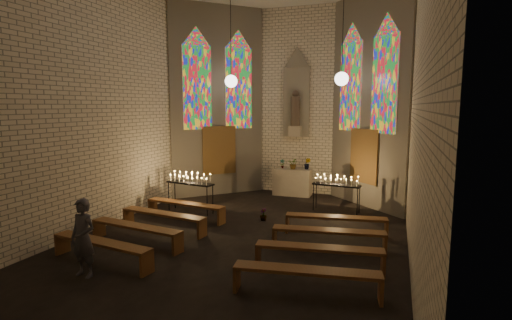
# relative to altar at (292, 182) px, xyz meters

# --- Properties ---
(floor) EXTENTS (12.00, 12.00, 0.00)m
(floor) POSITION_rel_altar_xyz_m (0.00, -5.45, -0.50)
(floor) COLOR black
(floor) RESTS_ON ground
(room) EXTENTS (8.22, 12.43, 7.00)m
(room) POSITION_rel_altar_xyz_m (-0.00, -2.08, 3.22)
(room) COLOR #EDE0C6
(room) RESTS_ON ground
(altar) EXTENTS (1.40, 0.60, 1.00)m
(altar) POSITION_rel_altar_xyz_m (0.00, 0.00, 0.00)
(altar) COLOR #B8AC96
(altar) RESTS_ON ground
(flower_vase_left) EXTENTS (0.21, 0.17, 0.34)m
(flower_vase_left) POSITION_rel_altar_xyz_m (-0.41, 0.03, 0.67)
(flower_vase_left) COLOR #4C723F
(flower_vase_left) RESTS_ON altar
(flower_vase_center) EXTENTS (0.42, 0.38, 0.41)m
(flower_vase_center) POSITION_rel_altar_xyz_m (0.05, -0.04, 0.71)
(flower_vase_center) COLOR #4C723F
(flower_vase_center) RESTS_ON altar
(flower_vase_right) EXTENTS (0.26, 0.22, 0.44)m
(flower_vase_right) POSITION_rel_altar_xyz_m (0.54, 0.09, 0.72)
(flower_vase_right) COLOR #4C723F
(flower_vase_right) RESTS_ON altar
(aisle_flower_pot) EXTENTS (0.26, 0.26, 0.36)m
(aisle_flower_pot) POSITION_rel_altar_xyz_m (0.03, -3.56, -0.32)
(aisle_flower_pot) COLOR #4C723F
(aisle_flower_pot) RESTS_ON ground
(votive_stand_left) EXTENTS (1.66, 0.65, 1.19)m
(votive_stand_left) POSITION_rel_altar_xyz_m (-2.46, -3.42, 0.52)
(votive_stand_left) COLOR black
(votive_stand_left) RESTS_ON ground
(votive_stand_right) EXTENTS (1.54, 0.56, 1.11)m
(votive_stand_right) POSITION_rel_altar_xyz_m (1.90, -1.85, 0.45)
(votive_stand_right) COLOR black
(votive_stand_right) RESTS_ON ground
(pew_left_0) EXTENTS (2.63, 0.73, 0.50)m
(pew_left_0) POSITION_rel_altar_xyz_m (-2.23, -4.17, -0.09)
(pew_left_0) COLOR brown
(pew_left_0) RESTS_ON ground
(pew_right_0) EXTENTS (2.63, 0.73, 0.50)m
(pew_right_0) POSITION_rel_altar_xyz_m (2.23, -4.17, -0.09)
(pew_right_0) COLOR brown
(pew_right_0) RESTS_ON ground
(pew_left_1) EXTENTS (2.63, 0.73, 0.50)m
(pew_left_1) POSITION_rel_altar_xyz_m (-2.23, -5.37, -0.09)
(pew_left_1) COLOR brown
(pew_left_1) RESTS_ON ground
(pew_right_1) EXTENTS (2.63, 0.73, 0.50)m
(pew_right_1) POSITION_rel_altar_xyz_m (2.23, -5.37, -0.09)
(pew_right_1) COLOR brown
(pew_right_1) RESTS_ON ground
(pew_left_2) EXTENTS (2.63, 0.73, 0.50)m
(pew_left_2) POSITION_rel_altar_xyz_m (-2.23, -6.57, -0.09)
(pew_left_2) COLOR brown
(pew_left_2) RESTS_ON ground
(pew_right_2) EXTENTS (2.63, 0.73, 0.50)m
(pew_right_2) POSITION_rel_altar_xyz_m (2.23, -6.57, -0.09)
(pew_right_2) COLOR brown
(pew_right_2) RESTS_ON ground
(pew_left_3) EXTENTS (2.63, 0.73, 0.50)m
(pew_left_3) POSITION_rel_altar_xyz_m (-2.23, -7.77, -0.09)
(pew_left_3) COLOR brown
(pew_left_3) RESTS_ON ground
(pew_right_3) EXTENTS (2.63, 0.73, 0.50)m
(pew_right_3) POSITION_rel_altar_xyz_m (2.23, -7.77, -0.09)
(pew_right_3) COLOR brown
(pew_right_3) RESTS_ON ground
(visitor) EXTENTS (0.60, 0.42, 1.56)m
(visitor) POSITION_rel_altar_xyz_m (-2.10, -8.40, 0.28)
(visitor) COLOR #4A4A53
(visitor) RESTS_ON ground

